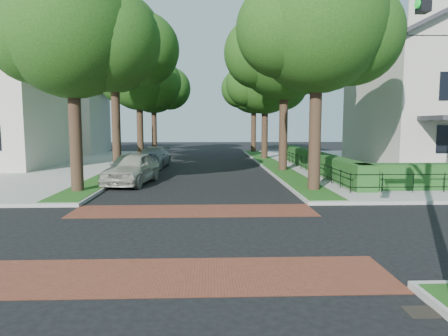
# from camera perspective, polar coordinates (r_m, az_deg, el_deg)

# --- Properties ---
(ground) EXTENTS (120.00, 120.00, 0.00)m
(ground) POSITION_cam_1_polar(r_m,az_deg,el_deg) (11.89, -4.95, -9.45)
(ground) COLOR black
(ground) RESTS_ON ground
(crosswalk_far) EXTENTS (9.00, 2.20, 0.01)m
(crosswalk_far) POSITION_cam_1_polar(r_m,az_deg,el_deg) (14.99, -4.34, -6.11)
(crosswalk_far) COLOR brown
(crosswalk_far) RESTS_ON ground
(crosswalk_near) EXTENTS (9.00, 2.20, 0.01)m
(crosswalk_near) POSITION_cam_1_polar(r_m,az_deg,el_deg) (8.86, -6.02, -15.05)
(crosswalk_near) COLOR brown
(crosswalk_near) RESTS_ON ground
(storm_drain) EXTENTS (0.65, 0.45, 0.01)m
(storm_drain) POSITION_cam_1_polar(r_m,az_deg,el_deg) (8.09, 26.75, -17.87)
(storm_drain) COLOR black
(storm_drain) RESTS_ON ground
(grass_strip_ne) EXTENTS (1.60, 29.80, 0.02)m
(grass_strip_ne) POSITION_cam_1_polar(r_m,az_deg,el_deg) (31.06, 6.83, 0.61)
(grass_strip_ne) COLOR #194E16
(grass_strip_ne) RESTS_ON sidewalk_ne
(grass_strip_nw) EXTENTS (1.60, 29.80, 0.02)m
(grass_strip_nw) POSITION_cam_1_polar(r_m,az_deg,el_deg) (31.26, -13.12, 0.53)
(grass_strip_nw) COLOR #194E16
(grass_strip_nw) RESTS_ON sidewalk_nw
(tree_right_near) EXTENTS (7.75, 6.67, 10.66)m
(tree_right_near) POSITION_cam_1_polar(r_m,az_deg,el_deg) (19.82, 13.35, 18.98)
(tree_right_near) COLOR black
(tree_right_near) RESTS_ON sidewalk_ne
(tree_right_mid) EXTENTS (8.25, 7.09, 11.22)m
(tree_right_mid) POSITION_cam_1_polar(r_m,az_deg,el_deg) (27.56, 8.79, 16.20)
(tree_right_mid) COLOR black
(tree_right_mid) RESTS_ON sidewalk_ne
(tree_right_far) EXTENTS (7.25, 6.23, 9.74)m
(tree_right_far) POSITION_cam_1_polar(r_m,az_deg,el_deg) (36.19, 6.02, 12.12)
(tree_right_far) COLOR black
(tree_right_far) RESTS_ON sidewalk_ne
(tree_right_back) EXTENTS (7.50, 6.45, 10.20)m
(tree_right_back) POSITION_cam_1_polar(r_m,az_deg,el_deg) (45.12, 4.39, 11.44)
(tree_right_back) COLOR black
(tree_right_back) RESTS_ON sidewalk_ne
(tree_left_near) EXTENTS (7.50, 6.45, 10.20)m
(tree_left_near) POSITION_cam_1_polar(r_m,az_deg,el_deg) (20.01, -20.46, 17.58)
(tree_left_near) COLOR black
(tree_left_near) RESTS_ON sidewalk_nw
(tree_left_mid) EXTENTS (8.00, 6.88, 11.48)m
(tree_left_mid) POSITION_cam_1_polar(r_m,az_deg,el_deg) (27.81, -15.13, 16.71)
(tree_left_mid) COLOR black
(tree_left_mid) RESTS_ON sidewalk_nw
(tree_left_far) EXTENTS (7.00, 6.02, 9.86)m
(tree_left_far) POSITION_cam_1_polar(r_m,az_deg,el_deg) (36.36, -11.84, 12.34)
(tree_left_far) COLOR black
(tree_left_far) RESTS_ON sidewalk_nw
(tree_left_back) EXTENTS (7.75, 6.66, 10.44)m
(tree_left_back) POSITION_cam_1_polar(r_m,az_deg,el_deg) (45.26, -9.87, 11.54)
(tree_left_back) COLOR black
(tree_left_back) RESTS_ON sidewalk_nw
(hedge_main_road) EXTENTS (1.00, 18.00, 1.20)m
(hedge_main_road) POSITION_cam_1_polar(r_m,az_deg,el_deg) (27.48, 12.91, 0.99)
(hedge_main_road) COLOR #164117
(hedge_main_road) RESTS_ON sidewalk_ne
(fence_main_road) EXTENTS (0.06, 18.00, 0.90)m
(fence_main_road) POSITION_cam_1_polar(r_m,az_deg,el_deg) (27.30, 11.28, 0.68)
(fence_main_road) COLOR black
(fence_main_road) RESTS_ON sidewalk_ne
(house_left_far) EXTENTS (10.00, 9.00, 10.14)m
(house_left_far) POSITION_cam_1_polar(r_m,az_deg,el_deg) (46.35, -22.62, 8.08)
(house_left_far) COLOR #BAB5A7
(house_left_far) RESTS_ON sidewalk_nw
(parked_car_front) EXTENTS (2.72, 5.28, 1.72)m
(parked_car_front) POSITION_cam_1_polar(r_m,az_deg,el_deg) (22.02, -13.05, -0.01)
(parked_car_front) COLOR #AEAD9D
(parked_car_front) RESTS_ON ground
(parked_car_middle) EXTENTS (1.78, 4.46, 1.44)m
(parked_car_middle) POSITION_cam_1_polar(r_m,az_deg,el_deg) (24.42, -11.96, 0.30)
(parked_car_middle) COLOR #1E222D
(parked_car_middle) RESTS_ON ground
(parked_car_rear) EXTENTS (2.43, 5.25, 1.49)m
(parked_car_rear) POSITION_cam_1_polar(r_m,az_deg,el_deg) (29.92, -10.13, 1.46)
(parked_car_rear) COLOR gray
(parked_car_rear) RESTS_ON ground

